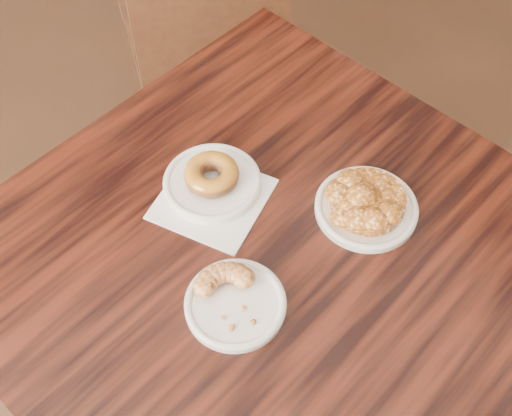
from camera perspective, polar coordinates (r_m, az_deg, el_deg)
cafe_table at (r=1.35m, az=1.49°, el=-12.38°), size 1.04×1.04×0.75m
chair_far at (r=1.85m, az=-4.98°, el=15.09°), size 0.53×0.53×0.90m
napkin at (r=1.07m, az=-3.89°, el=0.82°), size 0.23×0.23×0.00m
plate_donut at (r=1.08m, az=-3.91°, el=2.25°), size 0.17×0.17×0.01m
plate_cruller at (r=0.96m, az=-1.84°, el=-8.56°), size 0.15×0.15×0.01m
plate_fritter at (r=1.07m, az=9.76°, el=-0.02°), size 0.17×0.17×0.01m
glazed_donut at (r=1.06m, az=-3.97°, el=2.99°), size 0.09×0.09×0.03m
apple_fritter at (r=1.05m, az=9.96°, el=0.80°), size 0.17×0.17×0.04m
cruller_fragment at (r=0.94m, az=-1.88°, el=-7.96°), size 0.11×0.11×0.03m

